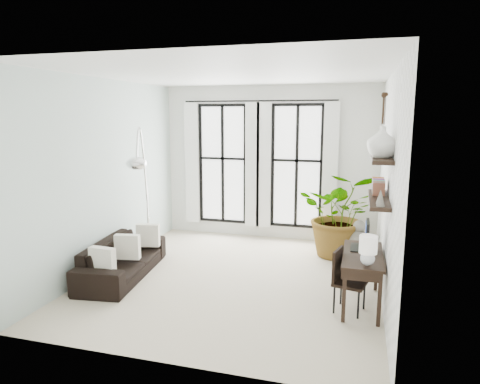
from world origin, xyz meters
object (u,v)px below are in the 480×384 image
at_px(sofa, 123,258).
at_px(plant, 340,214).
at_px(desk_chair, 345,276).
at_px(arc_lamp, 141,160).
at_px(desk, 363,258).
at_px(buddha, 358,245).

xyz_separation_m(sofa, plant, (3.35, 1.98, 0.50)).
distance_m(desk_chair, arc_lamp, 3.79).
xyz_separation_m(plant, desk, (0.40, -2.13, -0.10)).
bearing_deg(arc_lamp, desk_chair, -14.23).
xyz_separation_m(sofa, arc_lamp, (0.10, 0.56, 1.56)).
height_order(plant, buddha, plant).
bearing_deg(arc_lamp, plant, 23.65).
xyz_separation_m(plant, buddha, (0.34, -0.25, -0.47)).
height_order(desk, buddha, desk).
bearing_deg(buddha, arc_lamp, -161.98).
xyz_separation_m(desk, desk_chair, (-0.22, -0.16, -0.22)).
relative_size(plant, desk_chair, 1.89).
distance_m(desk, desk_chair, 0.35).
relative_size(desk, buddha, 1.64).
bearing_deg(arc_lamp, buddha, 18.02).
bearing_deg(sofa, desk_chair, -101.97).
relative_size(sofa, buddha, 2.64).
xyz_separation_m(plant, arc_lamp, (-3.25, -1.42, 1.06)).
bearing_deg(desk_chair, arc_lamp, 179.30).
bearing_deg(desk, sofa, 177.78).
bearing_deg(desk, buddha, 91.72).
relative_size(sofa, desk, 1.61).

